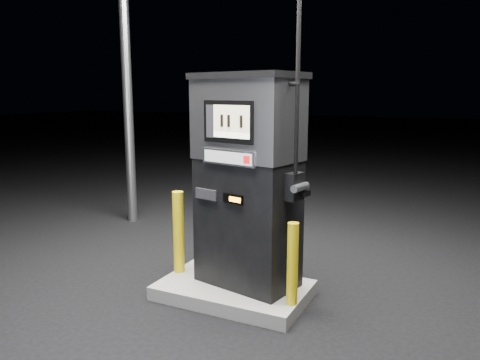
% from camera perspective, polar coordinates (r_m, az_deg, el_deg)
% --- Properties ---
extents(ground, '(80.00, 80.00, 0.00)m').
position_cam_1_polar(ground, '(5.32, -0.77, -14.01)').
color(ground, black).
rests_on(ground, ground).
extents(pump_island, '(1.60, 1.00, 0.15)m').
position_cam_1_polar(pump_island, '(5.29, -0.77, -13.27)').
color(pump_island, slate).
rests_on(pump_island, ground).
extents(fuel_dispenser, '(1.31, 0.89, 4.70)m').
position_cam_1_polar(fuel_dispenser, '(4.95, 0.97, 0.10)').
color(fuel_dispenser, black).
rests_on(fuel_dispenser, pump_island).
extents(bollard_left, '(0.17, 0.17, 0.96)m').
position_cam_1_polar(bollard_left, '(5.49, -7.51, -6.31)').
color(bollard_left, yellow).
rests_on(bollard_left, pump_island).
extents(bollard_right, '(0.12, 0.12, 0.83)m').
position_cam_1_polar(bollard_right, '(4.68, 6.41, -10.13)').
color(bollard_right, yellow).
rests_on(bollard_right, pump_island).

